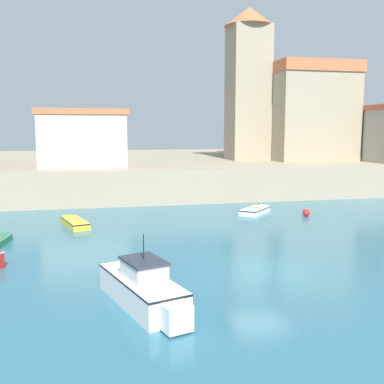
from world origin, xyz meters
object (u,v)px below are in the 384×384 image
(dinghy_white_1, at_px, (255,210))
(motorboat_white_6, at_px, (144,288))
(mooring_buoy, at_px, (306,213))
(harbor_shed_near_wharf, at_px, (83,138))
(church, at_px, (285,108))
(dinghy_yellow_2, at_px, (75,222))

(dinghy_white_1, bearing_deg, motorboat_white_6, -122.19)
(mooring_buoy, distance_m, harbor_shed_near_wharf, 20.32)
(motorboat_white_6, xyz_separation_m, mooring_buoy, (13.27, 14.17, -0.36))
(church, bearing_deg, mooring_buoy, -109.21)
(dinghy_white_1, height_order, harbor_shed_near_wharf, harbor_shed_near_wharf)
(motorboat_white_6, bearing_deg, harbor_shed_near_wharf, 95.54)
(motorboat_white_6, bearing_deg, mooring_buoy, 46.89)
(dinghy_yellow_2, relative_size, motorboat_white_6, 0.73)
(dinghy_white_1, relative_size, harbor_shed_near_wharf, 0.41)
(dinghy_white_1, height_order, church, church)
(church, bearing_deg, dinghy_white_1, -119.08)
(dinghy_white_1, relative_size, dinghy_yellow_2, 0.82)
(motorboat_white_6, relative_size, church, 0.33)
(dinghy_white_1, xyz_separation_m, dinghy_yellow_2, (-13.02, -1.68, -0.00))
(dinghy_yellow_2, relative_size, mooring_buoy, 7.29)
(mooring_buoy, bearing_deg, motorboat_white_6, -133.11)
(dinghy_white_1, bearing_deg, dinghy_yellow_2, -172.63)
(motorboat_white_6, height_order, mooring_buoy, motorboat_white_6)
(dinghy_yellow_2, height_order, harbor_shed_near_wharf, harbor_shed_near_wharf)
(dinghy_white_1, distance_m, church, 22.79)
(dinghy_white_1, relative_size, motorboat_white_6, 0.59)
(mooring_buoy, bearing_deg, harbor_shed_near_wharf, 143.44)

